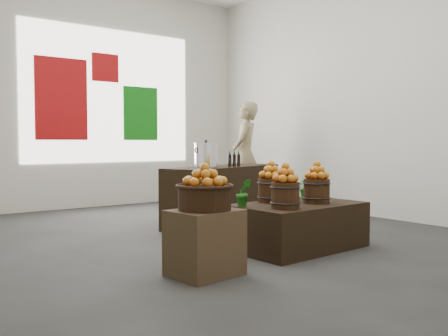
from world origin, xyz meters
TOP-DOWN VIEW (x-y plane):
  - ground at (0.00, 0.00)m, footprint 7.00×7.00m
  - back_wall at (0.00, 3.50)m, footprint 6.00×0.04m
  - back_opening at (0.30, 3.48)m, footprint 3.20×0.02m
  - deco_red_left at (-0.60, 3.47)m, footprint 0.90×0.04m
  - deco_green_right at (0.90, 3.47)m, footprint 0.70×0.04m
  - deco_red_upper at (0.20, 3.47)m, footprint 0.50×0.04m
  - crate at (-1.06, -1.50)m, footprint 0.63×0.54m
  - wicker_basket at (-1.06, -1.50)m, footprint 0.46×0.46m
  - apples_in_basket at (-1.06, -1.50)m, footprint 0.36×0.36m
  - display_table at (0.38, -1.20)m, footprint 1.48×0.96m
  - apple_bucket_front_left at (-0.02, -1.42)m, footprint 0.29×0.29m
  - apples_in_bucket_front_left at (-0.02, -1.42)m, footprint 0.21×0.21m
  - apple_bucket_front_right at (0.57, -1.30)m, footprint 0.29×0.29m
  - apples_in_bucket_front_right at (0.57, -1.30)m, footprint 0.21×0.21m
  - apple_bucket_rear at (0.22, -0.94)m, footprint 0.29×0.29m
  - apples_in_bucket_rear at (0.22, -0.94)m, footprint 0.21×0.21m
  - herb_garnish_right at (0.77, -0.97)m, footprint 0.30×0.27m
  - herb_garnish_left at (-0.26, -1.05)m, footprint 0.19×0.17m
  - counter at (0.72, 0.61)m, footprint 2.11×1.23m
  - stock_pot_left at (0.33, 0.48)m, footprint 0.31×0.31m
  - oil_cruets at (0.78, 0.42)m, footprint 0.23×0.12m
  - shopper at (2.11, 1.82)m, footprint 0.81×0.79m

SIDE VIEW (x-z plane):
  - ground at x=0.00m, z-range 0.00..0.00m
  - display_table at x=0.38m, z-range 0.00..0.50m
  - crate at x=-1.06m, z-range 0.00..0.58m
  - counter at x=0.72m, z-range 0.00..0.82m
  - apple_bucket_front_left at x=-0.02m, z-range 0.50..0.76m
  - apple_bucket_front_right at x=0.57m, z-range 0.50..0.76m
  - apple_bucket_rear at x=0.22m, z-range 0.50..0.76m
  - herb_garnish_right at x=0.77m, z-range 0.50..0.78m
  - herb_garnish_left at x=-0.26m, z-range 0.50..0.79m
  - wicker_basket at x=-1.06m, z-range 0.58..0.79m
  - apples_in_bucket_front_left at x=-0.02m, z-range 0.76..0.95m
  - apples_in_bucket_front_right at x=0.57m, z-range 0.76..0.95m
  - apples_in_bucket_rear at x=0.22m, z-range 0.76..0.95m
  - apples_in_basket at x=-1.06m, z-range 0.79..0.98m
  - oil_cruets at x=0.78m, z-range 0.82..1.05m
  - shopper at x=2.11m, z-range 0.00..1.88m
  - stock_pot_left at x=0.33m, z-range 0.82..1.13m
  - deco_green_right at x=0.90m, z-range 1.20..2.20m
  - deco_red_left at x=-0.60m, z-range 1.20..2.60m
  - back_wall at x=0.00m, z-range 0.00..4.00m
  - back_opening at x=0.30m, z-range 0.80..3.20m
  - deco_red_upper at x=0.20m, z-range 2.25..2.75m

